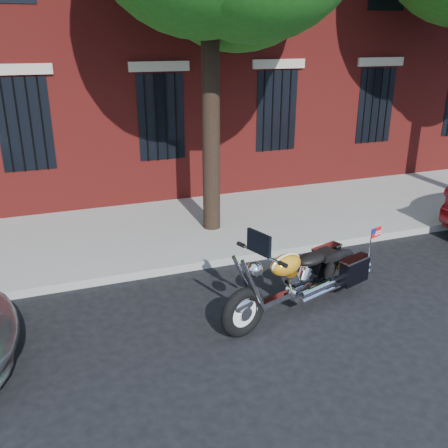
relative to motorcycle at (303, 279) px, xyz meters
name	(u,v)px	position (x,y,z in m)	size (l,w,h in m)	color
ground	(241,300)	(-0.80, 0.56, -0.51)	(120.00, 120.00, 0.00)	black
curb	(213,262)	(-0.80, 1.94, -0.44)	(40.00, 0.16, 0.15)	gray
sidewalk	(185,228)	(-0.80, 3.82, -0.44)	(40.00, 3.60, 0.15)	gray
motorcycle	(303,279)	(0.00, 0.00, 0.00)	(2.98, 1.43, 1.51)	black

